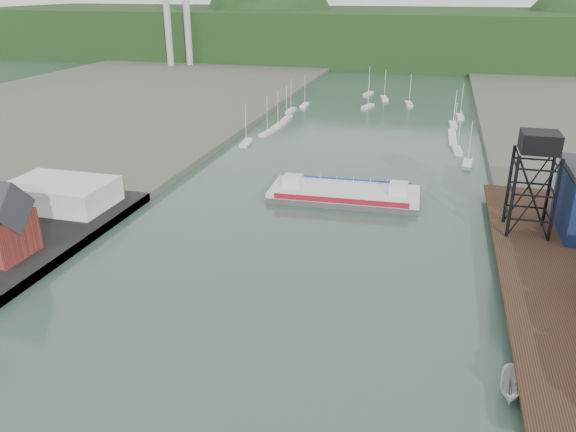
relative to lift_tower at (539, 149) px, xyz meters
The scene contains 8 objects.
east_pier 19.03m from the lift_tower, 81.25° to the right, with size 14.00×70.00×2.45m.
white_shed 80.28m from the lift_tower, behind, with size 18.00×12.00×4.50m, color silver.
lift_tower is the anchor object (origin of this frame).
marina_sailboats 89.04m from the lift_tower, 113.46° to the left, with size 57.71×92.65×0.90m.
smokestacks 224.80m from the lift_tower, 128.94° to the left, with size 11.20×8.20×60.00m.
distant_hills 246.51m from the lift_tower, 99.10° to the left, with size 500.00×120.00×80.00m.
chain_ferry 36.43m from the lift_tower, 158.44° to the left, with size 28.78×12.58×4.08m.
motorboat 41.85m from the lift_tower, 97.96° to the right, with size 2.13×5.66×2.19m, color silver.
Camera 1 is at (19.64, -30.64, 38.33)m, focal length 35.00 mm.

